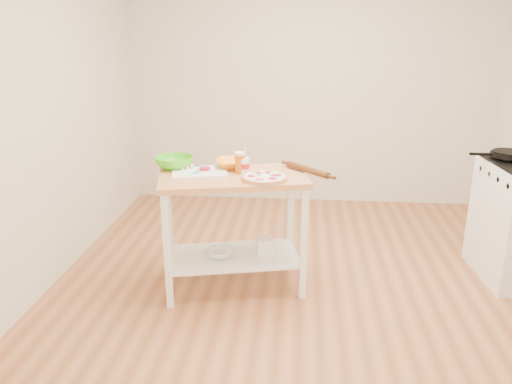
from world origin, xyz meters
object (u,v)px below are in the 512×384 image
object	(u,v)px
cutting_board	(199,171)
shelf_bin	(265,245)
spatula	(199,171)
orange_bowl	(233,163)
beer_pint	(240,162)
rolling_pin	(307,170)
pizza	(264,177)
knife	(186,166)
shelf_glass_bowl	(220,253)
skillet	(509,155)
prep_island	(233,208)
green_bowl	(174,162)
yogurt_tub	(243,165)

from	to	relation	value
cutting_board	shelf_bin	distance (m)	0.76
spatula	orange_bowl	world-z (taller)	orange_bowl
beer_pint	rolling_pin	distance (m)	0.50
spatula	cutting_board	bearing A→B (deg)	57.43
pizza	orange_bowl	world-z (taller)	orange_bowl
pizza	knife	world-z (taller)	pizza
spatula	orange_bowl	size ratio (longest dim) A/B	0.56
shelf_glass_bowl	orange_bowl	bearing A→B (deg)	72.83
orange_bowl	shelf_bin	bearing A→B (deg)	-29.38
knife	skillet	bearing A→B (deg)	12.28
pizza	shelf_glass_bowl	distance (m)	0.71
skillet	beer_pint	bearing A→B (deg)	-168.73
prep_island	orange_bowl	size ratio (longest dim) A/B	4.40
prep_island	green_bowl	world-z (taller)	green_bowl
prep_island	shelf_glass_bowl	distance (m)	0.37
beer_pint	shelf_bin	xyz separation A→B (m)	(0.19, -0.01, -0.66)
yogurt_tub	spatula	bearing A→B (deg)	-172.67
prep_island	yogurt_tub	world-z (taller)	yogurt_tub
beer_pint	orange_bowl	bearing A→B (deg)	116.59
prep_island	rolling_pin	size ratio (longest dim) A/B	2.76
skillet	prep_island	bearing A→B (deg)	-167.28
knife	spatula	bearing A→B (deg)	-38.93
pizza	spatula	distance (m)	0.50
skillet	orange_bowl	world-z (taller)	skillet
prep_island	skillet	distance (m)	2.20
prep_island	spatula	bearing A→B (deg)	171.86
beer_pint	knife	bearing A→B (deg)	167.81
prep_island	beer_pint	size ratio (longest dim) A/B	7.43
prep_island	knife	world-z (taller)	knife
spatula	shelf_bin	size ratio (longest dim) A/B	1.17
green_bowl	shelf_bin	world-z (taller)	green_bowl
shelf_glass_bowl	yogurt_tub	bearing A→B (deg)	34.39
orange_bowl	rolling_pin	xyz separation A→B (m)	(0.57, -0.11, -0.01)
shelf_glass_bowl	prep_island	bearing A→B (deg)	21.07
knife	yogurt_tub	distance (m)	0.46
skillet	knife	bearing A→B (deg)	-172.85
cutting_board	shelf_glass_bowl	world-z (taller)	cutting_board
cutting_board	yogurt_tub	distance (m)	0.33
yogurt_tub	shelf_bin	size ratio (longest dim) A/B	1.55
cutting_board	beer_pint	xyz separation A→B (m)	(0.30, 0.01, 0.07)
prep_island	pizza	xyz separation A→B (m)	(0.24, -0.09, 0.27)
skillet	beer_pint	size ratio (longest dim) A/B	2.87
prep_island	cutting_board	size ratio (longest dim) A/B	2.52
shelf_bin	spatula	bearing A→B (deg)	-177.12
skillet	yogurt_tub	distance (m)	2.09
pizza	skillet	bearing A→B (deg)	17.69
cutting_board	beer_pint	world-z (taller)	beer_pint
knife	shelf_bin	xyz separation A→B (m)	(0.62, -0.10, -0.59)
knife	beer_pint	bearing A→B (deg)	-7.95
orange_bowl	yogurt_tub	bearing A→B (deg)	-54.14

